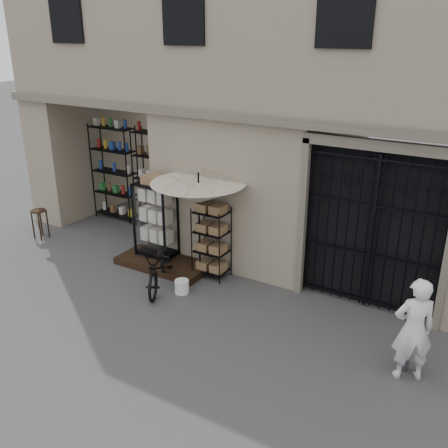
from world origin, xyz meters
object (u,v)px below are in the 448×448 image
Objects in this scene: market_umbrella at (199,187)px; display_cabinet at (156,224)px; wooden_stool at (40,223)px; white_bucket at (182,287)px; wire_rack at (211,243)px; shopkeeper at (406,376)px; bicycle at (161,287)px; steel_bollard at (407,345)px.

display_cabinet is at bearing 174.36° from market_umbrella.
display_cabinet reaches higher than wooden_stool.
white_bucket is at bearing -38.06° from display_cabinet.
wire_rack reaches higher than shopkeeper.
wire_rack is 1.20m from market_umbrella.
bicycle is at bearing -117.11° from market_umbrella.
shopkeeper is at bearing -15.88° from display_cabinet.
shopkeeper is at bearing -4.68° from white_bucket.
display_cabinet is at bearing -173.06° from wire_rack.
market_umbrella is at bearing -8.87° from display_cabinet.
shopkeeper is at bearing -64.02° from steel_bollard.
white_bucket is 0.17× the size of shopkeeper.
shopkeeper is (0.08, -0.15, -0.42)m from steel_bollard.
steel_bollard is at bearing -7.95° from wire_rack.
shopkeeper is (4.35, -1.13, -1.90)m from market_umbrella.
steel_bollard is at bearing -94.61° from shopkeeper.
wire_rack is 2.07× the size of wooden_stool.
wire_rack is 1.08m from white_bucket.
bicycle is 4.77m from shopkeeper.
white_bucket is (0.09, -0.78, -1.77)m from market_umbrella.
steel_bollard is (4.27, -0.97, -1.48)m from market_umbrella.
wire_rack reaches higher than steel_bollard.
white_bucket is at bearing -83.12° from market_umbrella.
market_umbrella is 3.16× the size of steel_bollard.
market_umbrella is 4.88m from shopkeeper.
display_cabinet is 1.17× the size of wire_rack.
white_bucket is at bearing -35.28° from shopkeeper.
bicycle is at bearing -34.57° from shopkeeper.
shopkeeper is (4.76, -0.33, 0.00)m from bicycle.
wire_rack is at bearing 30.57° from bicycle.
market_umbrella is 1.56× the size of bicycle.
market_umbrella reaches higher than white_bucket.
steel_bollard is at bearing -14.50° from display_cabinet.
shopkeeper is at bearing -14.52° from market_umbrella.
white_bucket is 0.33× the size of steel_bollard.
white_bucket is 4.19m from steel_bollard.
shopkeeper is at bearing -5.34° from wooden_stool.
display_cabinet is at bearing 7.57° from wooden_stool.
wooden_stool reaches higher than shopkeeper.
shopkeeper is at bearing -9.67° from wire_rack.
wooden_stool is at bearing -175.67° from display_cabinet.
white_bucket is (1.29, -0.90, -0.74)m from display_cabinet.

